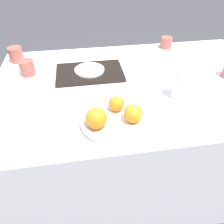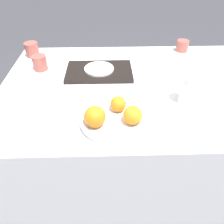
# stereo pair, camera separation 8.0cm
# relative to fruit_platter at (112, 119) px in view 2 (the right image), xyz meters

# --- Properties ---
(ground_plane) EXTENTS (12.00, 12.00, 0.00)m
(ground_plane) POSITION_rel_fruit_platter_xyz_m (0.17, 0.27, -0.74)
(ground_plane) COLOR #38383D
(table) EXTENTS (1.39, 0.86, 0.72)m
(table) POSITION_rel_fruit_platter_xyz_m (0.17, 0.27, -0.38)
(table) COLOR white
(table) RESTS_ON ground_plane
(fruit_platter) EXTENTS (0.25, 0.25, 0.03)m
(fruit_platter) POSITION_rel_fruit_platter_xyz_m (0.00, 0.00, 0.00)
(fruit_platter) COLOR silver
(fruit_platter) RESTS_ON table
(orange_0) EXTENTS (0.06, 0.06, 0.06)m
(orange_0) POSITION_rel_fruit_platter_xyz_m (0.03, 0.05, 0.04)
(orange_0) COLOR orange
(orange_0) RESTS_ON fruit_platter
(orange_1) EXTENTS (0.08, 0.08, 0.08)m
(orange_1) POSITION_rel_fruit_platter_xyz_m (-0.06, -0.04, 0.04)
(orange_1) COLOR orange
(orange_1) RESTS_ON fruit_platter
(orange_2) EXTENTS (0.07, 0.07, 0.07)m
(orange_2) POSITION_rel_fruit_platter_xyz_m (0.07, -0.03, 0.04)
(orange_2) COLOR orange
(orange_2) RESTS_ON fruit_platter
(water_glass) EXTENTS (0.07, 0.07, 0.12)m
(water_glass) POSITION_rel_fruit_platter_xyz_m (0.32, 0.12, 0.05)
(water_glass) COLOR silver
(water_glass) RESTS_ON table
(serving_tray) EXTENTS (0.33, 0.21, 0.02)m
(serving_tray) POSITION_rel_fruit_platter_xyz_m (-0.06, 0.38, -0.01)
(serving_tray) COLOR black
(serving_tray) RESTS_ON table
(side_plate) EXTENTS (0.15, 0.15, 0.01)m
(side_plate) POSITION_rel_fruit_platter_xyz_m (-0.06, 0.38, 0.01)
(side_plate) COLOR white
(side_plate) RESTS_ON serving_tray
(cup_0) EXTENTS (0.08, 0.08, 0.08)m
(cup_0) POSITION_rel_fruit_platter_xyz_m (-0.44, 0.59, 0.02)
(cup_0) COLOR #9E4C42
(cup_0) RESTS_ON table
(cup_1) EXTENTS (0.07, 0.07, 0.06)m
(cup_1) POSITION_rel_fruit_platter_xyz_m (0.44, 0.63, 0.02)
(cup_1) COLOR #9E4C42
(cup_1) RESTS_ON table
(cup_2) EXTENTS (0.07, 0.07, 0.08)m
(cup_2) POSITION_rel_fruit_platter_xyz_m (-0.36, 0.42, 0.02)
(cup_2) COLOR #9E4C42
(cup_2) RESTS_ON table
(napkin) EXTENTS (0.10, 0.11, 0.01)m
(napkin) POSITION_rel_fruit_platter_xyz_m (-0.33, 0.09, -0.01)
(napkin) COLOR silver
(napkin) RESTS_ON table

